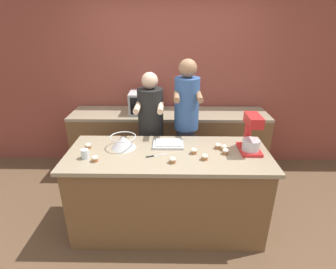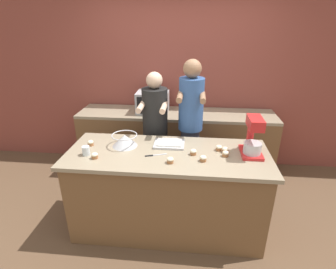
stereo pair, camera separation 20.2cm
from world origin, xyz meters
The scene contains 20 objects.
ground_plane centered at (0.00, 0.00, 0.00)m, with size 16.00×16.00×0.00m, color brown.
back_wall centered at (0.00, 1.57, 1.35)m, with size 10.00×0.06×2.70m.
island_counter centered at (0.00, 0.00, 0.46)m, with size 2.04×0.81×0.92m.
back_counter centered at (0.00, 1.22, 0.47)m, with size 2.80×0.60×0.93m.
person_left centered at (-0.22, 0.64, 0.85)m, with size 0.32×0.49×1.61m.
person_right centered at (0.21, 0.64, 0.94)m, with size 0.31×0.49×1.76m.
stand_mixer centered at (0.82, 0.05, 1.09)m, with size 0.20×0.30×0.39m.
mixing_bowl centered at (-0.46, 0.11, 0.99)m, with size 0.27×0.27×0.13m.
baking_tray centered at (0.00, 0.17, 0.94)m, with size 0.32×0.24×0.04m.
microwave_oven centered at (-0.34, 1.22, 1.08)m, with size 0.44×0.35×0.29m.
drinking_glass centered at (-0.79, -0.13, 0.97)m, with size 0.08×0.08×0.09m.
knife centered at (-0.12, -0.08, 0.93)m, with size 0.21×0.09×0.01m.
cupcake_0 centered at (-0.69, -0.19, 0.95)m, with size 0.06×0.06×0.06m.
cupcake_1 centered at (0.26, -0.02, 0.95)m, with size 0.06×0.06×0.06m.
cupcake_2 centered at (0.57, -0.02, 0.95)m, with size 0.06×0.06×0.06m.
cupcake_3 centered at (-0.83, 0.08, 0.95)m, with size 0.06×0.06×0.06m.
cupcake_4 centered at (0.52, 0.10, 0.95)m, with size 0.06×0.06×0.06m.
cupcake_5 centered at (0.57, 0.06, 0.95)m, with size 0.06×0.06×0.06m.
cupcake_6 centered at (0.04, -0.21, 0.95)m, with size 0.06×0.06×0.06m.
cupcake_7 centered at (0.35, -0.14, 0.95)m, with size 0.06×0.06×0.06m.
Camera 1 is at (0.04, -2.34, 2.14)m, focal length 28.00 mm.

